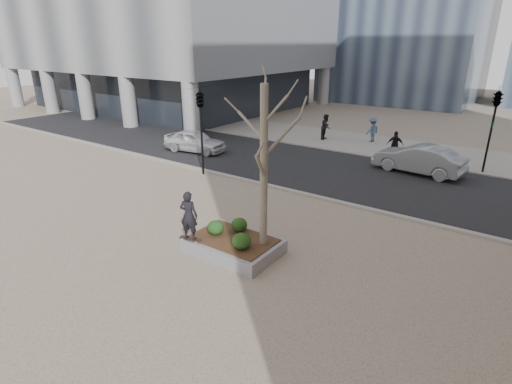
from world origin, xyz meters
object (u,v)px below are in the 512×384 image
Objects in this scene: planter at (233,245)px; skateboard at (190,239)px; police_car at (195,141)px; skateboarder at (189,215)px.

planter is 1.43m from skateboard.
police_car is (-8.95, 9.58, 0.22)m from skateboard.
planter is 3.85× the size of skateboard.
skateboarder is at bearing -141.34° from planter.
skateboarder reaches higher than police_car.
planter is at bearing -140.38° from police_car.
skateboard is at bearing -141.34° from planter.
planter is 13.30m from police_car.
skateboarder reaches higher than planter.
skateboarder is at bearing -146.45° from police_car.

